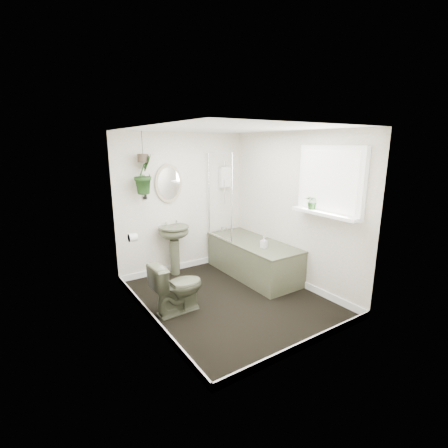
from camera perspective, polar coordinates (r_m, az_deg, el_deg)
floor at (r=4.70m, az=1.03°, el=-13.03°), size 2.30×2.80×0.02m
ceiling at (r=4.19m, az=1.18°, el=16.54°), size 2.30×2.80×0.02m
wall_back at (r=5.49m, az=-7.26°, el=3.66°), size 2.30×0.02×2.30m
wall_front at (r=3.27m, az=15.23°, el=-3.80°), size 2.30×0.02×2.30m
wall_left at (r=3.78m, az=-13.56°, el=-1.32°), size 0.02×2.80×2.30m
wall_right at (r=5.03m, az=12.08°, el=2.51°), size 0.02×2.80×2.30m
skirting at (r=4.67m, az=1.04°, el=-12.38°), size 2.30×2.80×0.10m
bathtub at (r=5.38m, az=5.10°, el=-5.98°), size 0.72×1.72×0.58m
bath_screen at (r=5.34m, az=-0.75°, el=4.89°), size 0.04×0.72×1.40m
shower_box at (r=5.77m, az=0.14°, el=8.28°), size 0.20×0.10×0.35m
oval_mirror at (r=5.30m, az=-9.69°, el=7.03°), size 0.46×0.03×0.62m
wall_sconce at (r=5.16m, az=-13.68°, el=5.53°), size 0.04×0.04×0.22m
toilet_roll_holder at (r=4.51m, az=-15.73°, el=-2.30°), size 0.11×0.11×0.11m
window_recess at (r=4.44m, az=18.21°, el=7.18°), size 0.08×1.00×0.90m
window_sill at (r=4.45m, az=17.24°, el=1.78°), size 0.18×1.00×0.04m
window_blinds at (r=4.41m, az=17.84°, el=7.16°), size 0.01×0.86×0.76m
toilet at (r=4.27m, az=-8.16°, el=-10.85°), size 0.68×0.41×0.68m
pedestal_sink at (r=5.42m, az=-8.66°, el=-4.58°), size 0.52×0.45×0.83m
sill_plant at (r=4.59m, az=15.24°, el=3.91°), size 0.24×0.23×0.22m
hanging_plant at (r=5.01m, az=-13.90°, el=8.52°), size 0.41×0.40×0.59m
soap_bottle at (r=4.95m, az=7.02°, el=-3.19°), size 0.10×0.10×0.18m
hanging_pot at (r=4.99m, az=-14.06°, el=11.18°), size 0.16×0.16×0.12m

